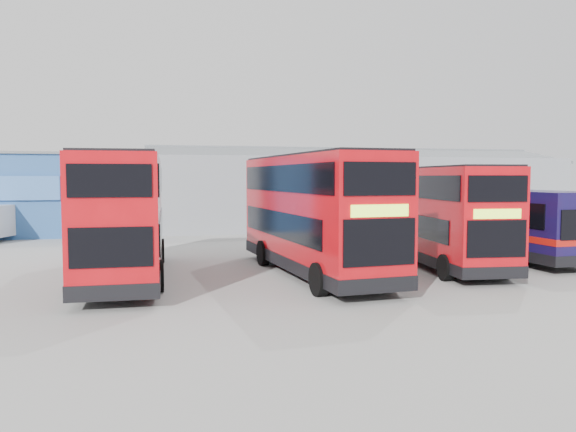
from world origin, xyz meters
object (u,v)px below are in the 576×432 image
at_px(double_decker_left, 125,218).
at_px(double_decker_right, 438,217).
at_px(double_decker_centre, 313,215).
at_px(maintenance_shed, 349,190).
at_px(single_decker_blue, 492,223).
at_px(office_block, 38,193).

relative_size(double_decker_left, double_decker_right, 1.07).
bearing_deg(double_decker_centre, maintenance_shed, 62.32).
relative_size(double_decker_left, double_decker_centre, 0.98).
height_order(double_decker_right, single_decker_blue, double_decker_right).
bearing_deg(single_decker_blue, double_decker_centre, 16.32).
height_order(double_decker_left, double_decker_centre, double_decker_centre).
distance_m(maintenance_shed, double_decker_left, 25.74).
bearing_deg(double_decker_centre, double_decker_right, 3.87).
distance_m(maintenance_shed, double_decker_centre, 22.94).
relative_size(maintenance_shed, double_decker_left, 2.91).
distance_m(double_decker_left, single_decker_blue, 16.52).
height_order(double_decker_centre, single_decker_blue, double_decker_centre).
distance_m(double_decker_left, double_decker_right, 12.34).
bearing_deg(double_decker_right, office_block, 141.41).
xyz_separation_m(office_block, double_decker_right, (18.59, -18.26, -0.56)).
height_order(double_decker_centre, double_decker_right, double_decker_centre).
bearing_deg(double_decker_centre, single_decker_blue, 13.13).
xyz_separation_m(double_decker_left, double_decker_right, (12.34, 0.09, -0.17)).
relative_size(double_decker_centre, double_decker_right, 1.10).
height_order(double_decker_left, double_decker_right, double_decker_left).
bearing_deg(single_decker_blue, office_block, -36.81).
xyz_separation_m(double_decker_right, single_decker_blue, (4.00, 2.23, -0.49)).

